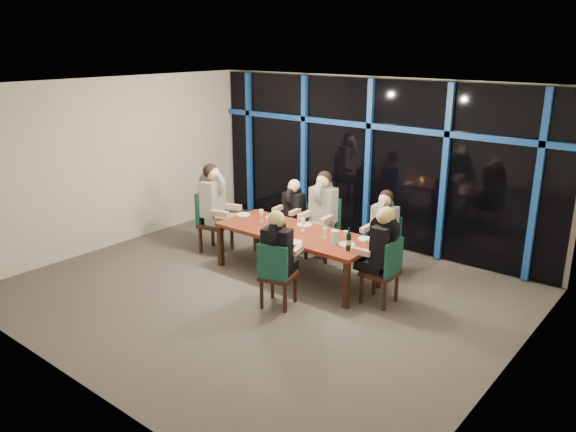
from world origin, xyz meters
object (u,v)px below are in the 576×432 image
(diner_end_right, at_px, (382,241))
(diner_near_mid, at_px, (278,244))
(dining_table, at_px, (296,236))
(chair_end_left, at_px, (211,218))
(chair_far_mid, at_px, (324,225))
(diner_far_right, at_px, (384,221))
(diner_far_mid, at_px, (322,203))
(wine_bottle, at_px, (349,242))
(chair_far_right, at_px, (385,242))
(water_pitcher, at_px, (335,237))
(diner_end_left, at_px, (214,195))
(chair_far_left, at_px, (295,223))
(diner_far_left, at_px, (293,205))
(chair_end_right, at_px, (386,268))
(chair_near_mid, at_px, (276,272))

(diner_end_right, xyz_separation_m, diner_near_mid, (-1.06, -0.97, -0.02))
(diner_end_right, relative_size, diner_near_mid, 1.02)
(dining_table, distance_m, chair_end_left, 1.87)
(chair_far_mid, height_order, diner_far_right, diner_far_right)
(diner_far_mid, bearing_deg, wine_bottle, -46.77)
(chair_far_right, height_order, water_pitcher, water_pitcher)
(wine_bottle, bearing_deg, diner_far_mid, 138.95)
(diner_end_left, bearing_deg, chair_far_mid, -72.58)
(chair_far_left, distance_m, chair_far_mid, 0.63)
(chair_end_left, xyz_separation_m, diner_far_mid, (1.73, 0.94, 0.39))
(diner_end_left, relative_size, water_pitcher, 5.10)
(dining_table, relative_size, diner_far_right, 2.83)
(diner_far_left, bearing_deg, wine_bottle, -32.63)
(chair_end_right, bearing_deg, chair_far_left, -112.98)
(water_pitcher, bearing_deg, diner_near_mid, -89.78)
(chair_far_left, height_order, chair_end_right, chair_end_right)
(chair_near_mid, xyz_separation_m, diner_far_mid, (-0.62, 1.94, 0.45))
(chair_near_mid, relative_size, diner_end_left, 0.91)
(diner_far_right, bearing_deg, diner_end_left, -164.13)
(chair_far_left, xyz_separation_m, chair_near_mid, (1.25, -2.00, 0.05))
(diner_far_right, bearing_deg, wine_bottle, -89.35)
(chair_far_left, height_order, chair_near_mid, chair_near_mid)
(chair_end_left, xyz_separation_m, chair_end_right, (3.46, 0.05, -0.06))
(chair_near_mid, distance_m, diner_far_mid, 2.09)
(chair_far_mid, height_order, diner_end_left, diner_end_left)
(diner_far_left, height_order, diner_end_left, diner_end_left)
(chair_near_mid, xyz_separation_m, diner_near_mid, (-0.02, 0.08, 0.38))
(diner_far_mid, height_order, wine_bottle, diner_far_mid)
(chair_end_left, distance_m, chair_end_right, 3.47)
(diner_far_right, bearing_deg, diner_far_mid, 178.73)
(water_pitcher, bearing_deg, diner_far_left, 169.36)
(chair_far_left, distance_m, chair_far_right, 1.79)
(diner_far_left, xyz_separation_m, wine_bottle, (1.86, -1.06, 0.04))
(diner_end_left, relative_size, diner_end_right, 1.10)
(water_pitcher, bearing_deg, wine_bottle, 4.07)
(chair_end_left, height_order, diner_far_mid, diner_far_mid)
(wine_bottle, bearing_deg, dining_table, 170.71)
(chair_far_mid, xyz_separation_m, diner_end_right, (1.66, -0.98, 0.36))
(chair_near_mid, bearing_deg, diner_far_mid, -88.01)
(chair_end_right, height_order, diner_far_right, diner_far_right)
(dining_table, distance_m, chair_end_right, 1.60)
(chair_far_right, height_order, chair_end_right, chair_end_right)
(diner_far_mid, height_order, water_pitcher, diner_far_mid)
(diner_near_mid, bearing_deg, chair_near_mid, 90.00)
(dining_table, relative_size, chair_end_right, 2.65)
(chair_end_right, xyz_separation_m, water_pitcher, (-0.81, -0.09, 0.31))
(chair_end_right, bearing_deg, chair_near_mid, -47.91)
(chair_far_left, xyz_separation_m, chair_far_mid, (0.62, 0.03, 0.09))
(water_pitcher, bearing_deg, diner_far_right, 98.59)
(chair_far_mid, bearing_deg, chair_near_mid, -78.58)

